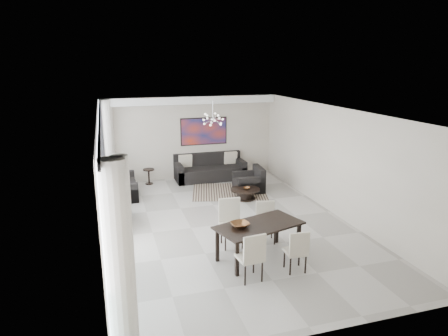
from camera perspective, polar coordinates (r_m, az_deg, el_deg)
name	(u,v)px	position (r m, az deg, el deg)	size (l,w,h in m)	color
room_shell	(245,168)	(10.02, 3.08, 0.01)	(6.00, 9.00, 2.90)	#A8A39B
window_wall	(108,178)	(9.46, -16.20, -1.37)	(0.37, 8.95, 2.90)	white
soffit	(190,100)	(13.76, -4.83, 9.63)	(5.98, 0.40, 0.26)	white
painting	(204,131)	(14.18, -2.89, 5.26)	(1.68, 0.04, 0.98)	#B53219
chandelier	(213,119)	(12.14, -1.60, 6.98)	(0.66, 0.66, 0.71)	silver
rug	(229,192)	(12.80, 0.74, -3.38)	(2.31, 1.78, 0.01)	black
coffee_table	(245,193)	(12.12, 3.05, -3.62)	(0.89, 0.89, 0.31)	black
bowl_coffee	(247,188)	(12.03, 3.25, -2.91)	(0.21, 0.21, 0.07)	brown
sofa_main	(210,171)	(14.13, -2.04, -0.38)	(2.44, 1.00, 0.89)	black
loveseat	(120,187)	(12.73, -14.68, -2.71)	(0.92, 1.64, 0.82)	black
armchair	(250,183)	(12.86, 3.70, -2.11)	(0.94, 0.98, 0.77)	black
side_table	(149,174)	(13.74, -10.69, -0.85)	(0.38, 0.38, 0.53)	black
tv_console	(115,216)	(10.55, -15.27, -6.66)	(0.44, 1.56, 0.49)	black
television	(120,194)	(10.38, -14.61, -3.63)	(1.13, 0.15, 0.65)	gray
dining_table	(259,228)	(8.44, 5.02, -8.57)	(2.00, 1.39, 0.76)	black
dining_chair_sw	(252,254)	(7.61, 4.03, -12.18)	(0.50, 0.50, 0.98)	#BFB79F
dining_chair_se	(297,249)	(8.05, 10.42, -11.30)	(0.43, 0.43, 0.88)	#BFB79F
dining_chair_nw	(231,219)	(9.03, 0.95, -7.25)	(0.52, 0.52, 1.07)	#BFB79F
dining_chair_ne	(266,219)	(9.31, 5.97, -7.21)	(0.51, 0.51, 0.93)	#BFB79F
bowl_dining	(240,225)	(8.24, 2.28, -8.10)	(0.38, 0.38, 0.09)	brown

